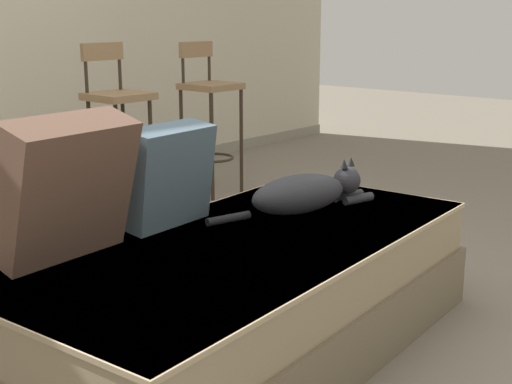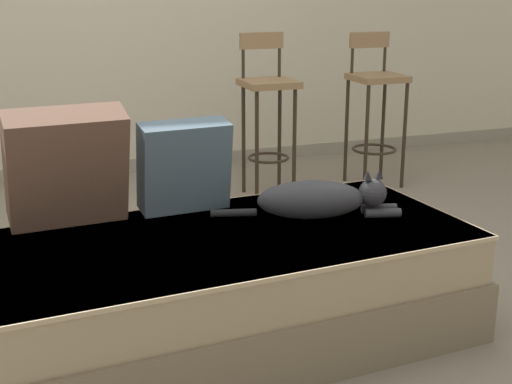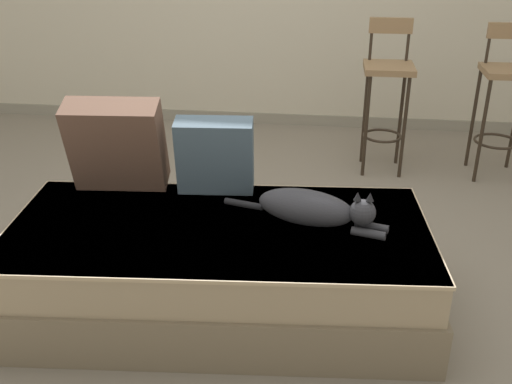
# 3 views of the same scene
# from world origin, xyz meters

# --- Properties ---
(ground_plane) EXTENTS (16.00, 16.00, 0.00)m
(ground_plane) POSITION_xyz_m (0.00, 0.00, 0.00)
(ground_plane) COLOR slate
(ground_plane) RESTS_ON ground
(wall_baseboard_trim) EXTENTS (8.00, 0.02, 0.09)m
(wall_baseboard_trim) POSITION_xyz_m (0.00, 2.20, 0.04)
(wall_baseboard_trim) COLOR gray
(wall_baseboard_trim) RESTS_ON ground
(couch) EXTENTS (1.88, 1.00, 0.43)m
(couch) POSITION_xyz_m (0.00, -0.40, 0.22)
(couch) COLOR #766750
(couch) RESTS_ON ground
(throw_pillow_corner) EXTENTS (0.45, 0.30, 0.46)m
(throw_pillow_corner) POSITION_xyz_m (-0.52, -0.10, 0.66)
(throw_pillow_corner) COLOR brown
(throw_pillow_corner) RESTS_ON couch
(throw_pillow_middle) EXTENTS (0.37, 0.20, 0.37)m
(throw_pillow_middle) POSITION_xyz_m (-0.07, -0.07, 0.61)
(throw_pillow_middle) COLOR #4C6070
(throw_pillow_middle) RESTS_ON couch
(cat) EXTENTS (0.72, 0.28, 0.19)m
(cat) POSITION_xyz_m (0.40, -0.34, 0.50)
(cat) COLOR #333338
(cat) RESTS_ON couch
(bar_stool_near_window) EXTENTS (0.32, 0.32, 1.01)m
(bar_stool_near_window) POSITION_xyz_m (0.82, 1.33, 0.59)
(bar_stool_near_window) COLOR #2D2319
(bar_stool_near_window) RESTS_ON ground
(bar_stool_by_doorway) EXTENTS (0.32, 0.32, 0.99)m
(bar_stool_by_doorway) POSITION_xyz_m (1.57, 1.33, 0.58)
(bar_stool_by_doorway) COLOR #2D2319
(bar_stool_by_doorway) RESTS_ON ground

